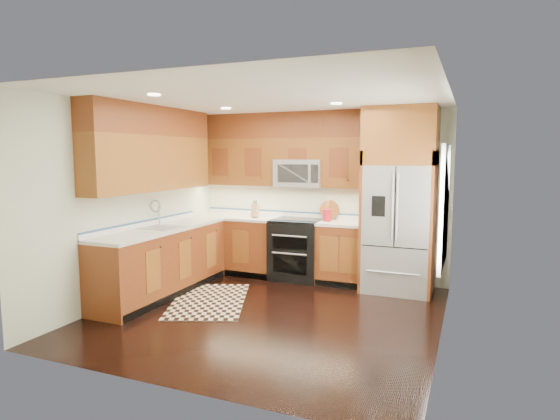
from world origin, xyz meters
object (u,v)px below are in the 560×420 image
at_px(range, 297,250).
at_px(refrigerator, 399,200).
at_px(rug, 209,301).
at_px(knife_block, 255,210).
at_px(utensil_crock, 327,213).

xyz_separation_m(range, refrigerator, (1.55, -0.04, 0.83)).
bearing_deg(refrigerator, rug, -146.85).
distance_m(refrigerator, knife_block, 2.30).
bearing_deg(rug, utensil_crock, 31.60).
height_order(rug, knife_block, knife_block).
bearing_deg(rug, range, 44.01).
xyz_separation_m(knife_block, utensil_crock, (1.21, 0.01, 0.02)).
bearing_deg(knife_block, range, -2.18).
height_order(range, knife_block, knife_block).
bearing_deg(utensil_crock, range, -175.56).
distance_m(refrigerator, rug, 2.97).
relative_size(range, knife_block, 3.49).
distance_m(refrigerator, utensil_crock, 1.10).
bearing_deg(rug, refrigerator, 11.87).
bearing_deg(refrigerator, knife_block, 178.35).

